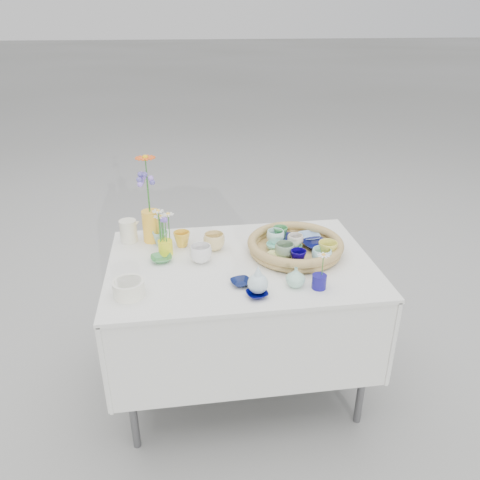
{
  "coord_description": "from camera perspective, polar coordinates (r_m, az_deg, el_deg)",
  "views": [
    {
      "loc": [
        -0.28,
        -1.96,
        1.83
      ],
      "look_at": [
        0.0,
        0.02,
        0.87
      ],
      "focal_mm": 35.0,
      "sensor_mm": 36.0,
      "label": 1
    }
  ],
  "objects": [
    {
      "name": "tray_ceramic_0",
      "position": [
        2.4,
        5.46,
        0.08
      ],
      "size": [
        0.12,
        0.12,
        0.03
      ],
      "primitive_type": "imported",
      "rotation": [
        0.0,
        0.0,
        0.02
      ],
      "color": "#091048",
      "rests_on": "wicker_tray"
    },
    {
      "name": "bud_vase_seafoam",
      "position": [
        2.05,
        6.8,
        -4.47
      ],
      "size": [
        0.1,
        0.1,
        0.09
      ],
      "primitive_type": "imported",
      "rotation": [
        0.0,
        0.0,
        0.22
      ],
      "color": "#93C7AF",
      "rests_on": "display_table"
    },
    {
      "name": "tray_ceramic_7",
      "position": [
        2.36,
        6.76,
        -0.07
      ],
      "size": [
        0.09,
        0.09,
        0.06
      ],
      "primitive_type": "imported",
      "rotation": [
        0.0,
        0.0,
        0.08
      ],
      "color": "#EFE3CE",
      "rests_on": "wicker_tray"
    },
    {
      "name": "ground",
      "position": [
        2.7,
        0.06,
        -17.07
      ],
      "size": [
        80.0,
        80.0,
        0.0
      ],
      "primitive_type": "plane",
      "color": "#959594"
    },
    {
      "name": "tray_ceramic_4",
      "position": [
        2.23,
        5.46,
        -1.34
      ],
      "size": [
        0.11,
        0.11,
        0.08
      ],
      "primitive_type": "imported",
      "rotation": [
        0.0,
        0.0,
        -0.12
      ],
      "color": "gray",
      "rests_on": "wicker_tray"
    },
    {
      "name": "tray_ceramic_10",
      "position": [
        2.23,
        4.49,
        -2.1
      ],
      "size": [
        0.13,
        0.13,
        0.02
      ],
      "primitive_type": "imported",
      "rotation": [
        0.0,
        0.0,
        -0.4
      ],
      "color": "#FDFE91",
      "rests_on": "wicker_tray"
    },
    {
      "name": "loose_ceramic_4",
      "position": [
        2.06,
        0.12,
        -5.2
      ],
      "size": [
        0.11,
        0.11,
        0.02
      ],
      "primitive_type": "imported",
      "rotation": [
        0.0,
        0.0,
        0.24
      ],
      "color": "#0C1644",
      "rests_on": "display_table"
    },
    {
      "name": "wicker_tray",
      "position": [
        2.33,
        6.75,
        -0.74
      ],
      "size": [
        0.47,
        0.47,
        0.08
      ],
      "primitive_type": null,
      "color": "olive",
      "rests_on": "display_table"
    },
    {
      "name": "daisy_posy",
      "position": [
        2.27,
        -9.24,
        1.9
      ],
      "size": [
        0.1,
        0.1,
        0.17
      ],
      "primitive_type": null,
      "rotation": [
        0.0,
        0.0,
        0.21
      ],
      "color": "silver",
      "rests_on": "daisy_cup"
    },
    {
      "name": "loose_ceramic_6",
      "position": [
        1.98,
        2.09,
        -6.62
      ],
      "size": [
        0.11,
        0.11,
        0.02
      ],
      "primitive_type": "imported",
      "rotation": [
        0.0,
        0.0,
        0.24
      ],
      "color": "#030545",
      "rests_on": "display_table"
    },
    {
      "name": "fluted_bowl",
      "position": [
        2.02,
        -13.4,
        -5.76
      ],
      "size": [
        0.15,
        0.15,
        0.07
      ],
      "primitive_type": null,
      "rotation": [
        0.0,
        0.0,
        -0.12
      ],
      "color": "white",
      "rests_on": "display_table"
    },
    {
      "name": "tray_ceramic_9",
      "position": [
        2.19,
        7.11,
        -2.08
      ],
      "size": [
        0.08,
        0.08,
        0.07
      ],
      "primitive_type": "imported",
      "rotation": [
        0.0,
        0.0,
        -0.15
      ],
      "color": "#0A0058",
      "rests_on": "wicker_tray"
    },
    {
      "name": "tray_ceramic_2",
      "position": [
        2.26,
        10.63,
        -1.23
      ],
      "size": [
        0.12,
        0.12,
        0.08
      ],
      "primitive_type": "imported",
      "rotation": [
        0.0,
        0.0,
        -0.39
      ],
      "color": "#D4C948",
      "rests_on": "wicker_tray"
    },
    {
      "name": "daisy_cup",
      "position": [
        2.32,
        -9.07,
        -0.93
      ],
      "size": [
        0.07,
        0.07,
        0.08
      ],
      "primitive_type": "cylinder",
      "rotation": [
        0.0,
        0.0,
        -0.01
      ],
      "color": "yellow",
      "rests_on": "display_table"
    },
    {
      "name": "tray_ceramic_12",
      "position": [
        2.42,
        4.93,
        0.83
      ],
      "size": [
        0.09,
        0.09,
        0.07
      ],
      "primitive_type": "imported",
      "rotation": [
        0.0,
        0.0,
        -0.24
      ],
      "color": "#3D8947",
      "rests_on": "wicker_tray"
    },
    {
      "name": "tray_ceramic_6",
      "position": [
        2.37,
        4.34,
        0.36
      ],
      "size": [
        0.11,
        0.11,
        0.07
      ],
      "primitive_type": "imported",
      "rotation": [
        0.0,
        0.0,
        0.25
      ],
      "color": "silver",
      "rests_on": "wicker_tray"
    },
    {
      "name": "tray_ceramic_1",
      "position": [
        2.36,
        9.19,
        -0.57
      ],
      "size": [
        0.15,
        0.15,
        0.03
      ],
      "primitive_type": "imported",
      "rotation": [
        0.0,
        0.0,
        0.22
      ],
      "color": "#0A0F46",
      "rests_on": "wicker_tray"
    },
    {
      "name": "loose_ceramic_0",
      "position": [
        2.4,
        -7.09,
        0.12
      ],
      "size": [
        0.09,
        0.09,
        0.08
      ],
      "primitive_type": "imported",
      "rotation": [
        0.0,
        0.0,
        -0.04
      ],
      "color": "gold",
      "rests_on": "display_table"
    },
    {
      "name": "tray_ceramic_3",
      "position": [
        2.32,
        6.35,
        -0.97
      ],
      "size": [
        0.12,
        0.12,
        0.03
      ],
      "primitive_type": "imported",
      "rotation": [
        0.0,
        0.0,
        -0.27
      ],
      "color": "#467E57",
      "rests_on": "wicker_tray"
    },
    {
      "name": "bud_vase_cobalt",
      "position": [
        2.05,
        9.63,
        -5.02
      ],
      "size": [
        0.07,
        0.07,
        0.06
      ],
      "primitive_type": "cylinder",
      "rotation": [
        0.0,
        0.0,
        0.11
      ],
      "color": "navy",
      "rests_on": "display_table"
    },
    {
      "name": "hydrangea",
      "position": [
        2.39,
        -11.14,
        5.36
      ],
      "size": [
        0.09,
        0.09,
        0.25
      ],
      "primitive_type": null,
      "rotation": [
        0.0,
        0.0,
        -0.35
      ],
      "color": "#5B52A9",
      "rests_on": "tall_vase_yellow"
    },
    {
      "name": "loose_ceramic_1",
      "position": [
        2.35,
        -3.17,
        -0.18
      ],
      "size": [
        0.14,
        0.14,
        0.08
      ],
      "primitive_type": "imported",
      "rotation": [
        0.0,
        0.0,
        -0.37
      ],
      "color": "#DEC47F",
      "rests_on": "display_table"
    },
    {
      "name": "tray_ceramic_5",
      "position": [
        2.32,
        4.45,
        -0.79
      ],
      "size": [
        0.13,
        0.13,
        0.03
      ],
      "primitive_type": "imported",
      "rotation": [
        0.0,
        0.0,
        -0.42
      ],
      "color": "#81D3B9",
      "rests_on": "wicker_tray"
    },
    {
      "name": "tray_ceramic_8",
      "position": [
        2.45,
        8.44,
        0.38
      ],
      "size": [
        0.12,
        0.12,
        0.03
      ],
      "primitive_type": "imported",
      "rotation": [
        0.0,
        0.0,
        0.07
      ],
      "color": "#84AAD9",
      "rests_on": "wicker_tray"
    },
    {
      "name": "loose_ceramic_3",
      "position": [
        2.24,
        -4.8,
        -1.67
      ],
      "size": [
        0.12,
        0.12,
        0.08
      ],
      "primitive_type": "imported",
      "rotation": [
        0.0,
        0.0,
        0.09
      ],
      "color": "silver",
      "rests_on": "display_table"
    },
    {
      "name": "white_pitcher",
      "position": [
        2.49,
        -13.45,
        1.07
      ],
      "size": [
        0.13,
        0.09,
        0.12
      ],
      "primitive_type": null,
      "rotation": [
        0.0,
        0.0,
        -0.02
      ],
      "color": "silver",
      "rests_on": "display_table"
    },
    {
      "name": "single_daisy",
      "position": [
        2.02,
        10.05,
        -3.02
      ],
      "size": [
        0.07,
        0.07,
        0.11
      ],
      "primitive_type": null,
      "rotation": [
        0.0,
        0.0,
        0.15
      ],
      "color": "white",
      "rests_on": "bud_vase_cobalt"
    },
    {
      "name": "tray_ceramic_11",
      "position": [
        2.21,
        9.92,
        -1.95
      ],
      "size": [
        0.1,
        0.1,
        0.07
      ],
      "primitive_type": "imported",
      "rotation": [
        0.0,
        0.0,
        0.1
      ],
      "color": "#A8E5E3",
      "rests_on": "wicker_tray"
    },
    {
      "name": "loose_ceramic_2",
      "position": [
        2.28,
        -9.55,
        -2.25
      ],
      "size": [
        0.12,
        0.12,
        0.03
      ],
      "primitive_type": "imported",
      "rotation": [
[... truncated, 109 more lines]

